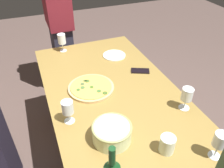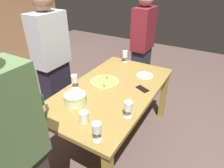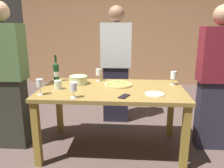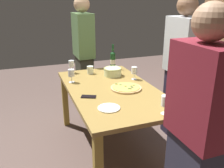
{
  "view_description": "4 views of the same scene",
  "coord_description": "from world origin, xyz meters",
  "px_view_note": "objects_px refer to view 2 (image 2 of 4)",
  "views": [
    {
      "loc": [
        -1.2,
        0.47,
        1.75
      ],
      "look_at": [
        0.0,
        0.0,
        0.8
      ],
      "focal_mm": 36.68,
      "sensor_mm": 36.0,
      "label": 1
    },
    {
      "loc": [
        -1.57,
        -0.91,
        1.84
      ],
      "look_at": [
        0.0,
        0.0,
        0.8
      ],
      "focal_mm": 31.04,
      "sensor_mm": 36.0,
      "label": 2
    },
    {
      "loc": [
        0.17,
        -2.46,
        1.45
      ],
      "look_at": [
        0.0,
        0.0,
        0.8
      ],
      "focal_mm": 36.58,
      "sensor_mm": 36.0,
      "label": 3
    },
    {
      "loc": [
        2.25,
        -0.84,
        1.67
      ],
      "look_at": [
        0.0,
        0.0,
        0.8
      ],
      "focal_mm": 38.59,
      "sensor_mm": 36.0,
      "label": 4
    }
  ],
  "objects_px": {
    "wine_bottle": "(41,105)",
    "wine_glass_by_bottle": "(125,54)",
    "person_guest_left": "(9,163)",
    "serving_bowl": "(75,98)",
    "cup_amber": "(84,117)",
    "person_host": "(53,62)",
    "person_guest_right": "(142,47)",
    "wine_glass_near_pizza": "(97,128)",
    "wine_glass_far_left": "(128,107)",
    "dining_table": "(112,95)",
    "cell_phone": "(142,89)",
    "wine_glass_far_right": "(74,79)",
    "side_plate": "(145,75)",
    "pizza": "(105,82)"
  },
  "relations": [
    {
      "from": "pizza",
      "to": "person_host",
      "type": "relative_size",
      "value": 0.19
    },
    {
      "from": "wine_glass_by_bottle",
      "to": "person_guest_left",
      "type": "height_order",
      "value": "person_guest_left"
    },
    {
      "from": "dining_table",
      "to": "cell_phone",
      "type": "bearing_deg",
      "value": -64.43
    },
    {
      "from": "side_plate",
      "to": "person_host",
      "type": "bearing_deg",
      "value": 112.99
    },
    {
      "from": "dining_table",
      "to": "pizza",
      "type": "relative_size",
      "value": 4.88
    },
    {
      "from": "wine_glass_by_bottle",
      "to": "cell_phone",
      "type": "relative_size",
      "value": 1.13
    },
    {
      "from": "wine_glass_far_right",
      "to": "cup_amber",
      "type": "height_order",
      "value": "wine_glass_far_right"
    },
    {
      "from": "side_plate",
      "to": "serving_bowl",
      "type": "bearing_deg",
      "value": 157.42
    },
    {
      "from": "cell_phone",
      "to": "wine_glass_near_pizza",
      "type": "bearing_deg",
      "value": 24.13
    },
    {
      "from": "dining_table",
      "to": "pizza",
      "type": "height_order",
      "value": "pizza"
    },
    {
      "from": "dining_table",
      "to": "pizza",
      "type": "xyz_separation_m",
      "value": [
        0.06,
        0.14,
        0.11
      ]
    },
    {
      "from": "cell_phone",
      "to": "person_guest_left",
      "type": "height_order",
      "value": "person_guest_left"
    },
    {
      "from": "wine_glass_far_left",
      "to": "person_guest_left",
      "type": "distance_m",
      "value": 0.94
    },
    {
      "from": "side_plate",
      "to": "person_guest_left",
      "type": "bearing_deg",
      "value": 173.18
    },
    {
      "from": "cell_phone",
      "to": "person_host",
      "type": "distance_m",
      "value": 1.17
    },
    {
      "from": "wine_glass_near_pizza",
      "to": "person_host",
      "type": "distance_m",
      "value": 1.36
    },
    {
      "from": "cup_amber",
      "to": "wine_glass_near_pizza",
      "type": "bearing_deg",
      "value": -119.48
    },
    {
      "from": "person_host",
      "to": "person_guest_right",
      "type": "relative_size",
      "value": 1.03
    },
    {
      "from": "dining_table",
      "to": "wine_bottle",
      "type": "height_order",
      "value": "wine_bottle"
    },
    {
      "from": "wine_glass_near_pizza",
      "to": "pizza",
      "type": "bearing_deg",
      "value": 28.56
    },
    {
      "from": "wine_bottle",
      "to": "wine_glass_by_bottle",
      "type": "distance_m",
      "value": 1.43
    },
    {
      "from": "wine_glass_near_pizza",
      "to": "wine_glass_far_left",
      "type": "bearing_deg",
      "value": -11.72
    },
    {
      "from": "dining_table",
      "to": "serving_bowl",
      "type": "xyz_separation_m",
      "value": [
        -0.42,
        0.16,
        0.15
      ]
    },
    {
      "from": "pizza",
      "to": "cell_phone",
      "type": "distance_m",
      "value": 0.44
    },
    {
      "from": "wine_glass_by_bottle",
      "to": "person_guest_right",
      "type": "distance_m",
      "value": 0.47
    },
    {
      "from": "wine_bottle",
      "to": "person_guest_left",
      "type": "bearing_deg",
      "value": -150.7
    },
    {
      "from": "cup_amber",
      "to": "pizza",
      "type": "bearing_deg",
      "value": 17.74
    },
    {
      "from": "wine_glass_far_right",
      "to": "person_guest_right",
      "type": "xyz_separation_m",
      "value": [
        1.38,
        -0.21,
        -0.02
      ]
    },
    {
      "from": "serving_bowl",
      "to": "person_guest_left",
      "type": "distance_m",
      "value": 0.82
    },
    {
      "from": "wine_glass_by_bottle",
      "to": "wine_glass_far_left",
      "type": "relative_size",
      "value": 1.06
    },
    {
      "from": "wine_glass_near_pizza",
      "to": "side_plate",
      "type": "xyz_separation_m",
      "value": [
        1.17,
        0.09,
        -0.11
      ]
    },
    {
      "from": "wine_glass_by_bottle",
      "to": "person_host",
      "type": "distance_m",
      "value": 0.97
    },
    {
      "from": "serving_bowl",
      "to": "side_plate",
      "type": "height_order",
      "value": "serving_bowl"
    },
    {
      "from": "wine_glass_by_bottle",
      "to": "person_guest_left",
      "type": "xyz_separation_m",
      "value": [
        -1.93,
        -0.2,
        -0.01
      ]
    },
    {
      "from": "pizza",
      "to": "wine_glass_near_pizza",
      "type": "relative_size",
      "value": 2.01
    },
    {
      "from": "wine_bottle",
      "to": "cup_amber",
      "type": "height_order",
      "value": "wine_bottle"
    },
    {
      "from": "serving_bowl",
      "to": "wine_glass_near_pizza",
      "type": "height_order",
      "value": "wine_glass_near_pizza"
    },
    {
      "from": "pizza",
      "to": "wine_glass_far_left",
      "type": "bearing_deg",
      "value": -129.53
    },
    {
      "from": "person_guest_left",
      "to": "serving_bowl",
      "type": "bearing_deg",
      "value": 11.54
    },
    {
      "from": "wine_glass_near_pizza",
      "to": "wine_bottle",
      "type": "bearing_deg",
      "value": 90.53
    },
    {
      "from": "dining_table",
      "to": "wine_glass_far_left",
      "type": "bearing_deg",
      "value": -133.75
    },
    {
      "from": "wine_glass_far_right",
      "to": "person_guest_right",
      "type": "distance_m",
      "value": 1.39
    },
    {
      "from": "serving_bowl",
      "to": "cell_phone",
      "type": "bearing_deg",
      "value": -39.51
    },
    {
      "from": "pizza",
      "to": "wine_glass_by_bottle",
      "type": "xyz_separation_m",
      "value": [
        0.65,
        0.07,
        0.1
      ]
    },
    {
      "from": "serving_bowl",
      "to": "wine_glass_near_pizza",
      "type": "bearing_deg",
      "value": -123.34
    },
    {
      "from": "wine_glass_near_pizza",
      "to": "person_host",
      "type": "xyz_separation_m",
      "value": [
        0.72,
        1.15,
        -0.0
      ]
    },
    {
      "from": "wine_bottle",
      "to": "side_plate",
      "type": "height_order",
      "value": "wine_bottle"
    },
    {
      "from": "side_plate",
      "to": "person_guest_right",
      "type": "relative_size",
      "value": 0.12
    },
    {
      "from": "dining_table",
      "to": "person_guest_left",
      "type": "xyz_separation_m",
      "value": [
        -1.22,
        0.0,
        0.2
      ]
    },
    {
      "from": "cup_amber",
      "to": "person_guest_left",
      "type": "distance_m",
      "value": 0.63
    }
  ]
}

